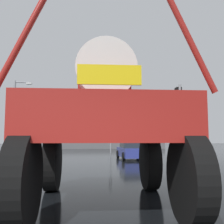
% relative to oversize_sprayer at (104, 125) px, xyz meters
% --- Properties ---
extents(ground_plane, '(120.00, 120.00, 0.00)m').
position_rel_oversize_sprayer_xyz_m(ground_plane, '(-0.37, 13.46, -1.96)').
color(ground_plane, black).
extents(oversize_sprayer, '(4.21, 5.29, 4.41)m').
position_rel_oversize_sprayer_xyz_m(oversize_sprayer, '(0.00, 0.00, 0.00)').
color(oversize_sprayer, black).
rests_on(oversize_sprayer, ground).
extents(sedan_ahead, '(1.99, 4.16, 1.52)m').
position_rel_oversize_sprayer_xyz_m(sedan_ahead, '(3.07, 13.67, -1.25)').
color(sedan_ahead, navy).
rests_on(sedan_ahead, ground).
extents(traffic_signal_near_right, '(0.24, 0.54, 4.01)m').
position_rel_oversize_sprayer_xyz_m(traffic_signal_near_right, '(3.68, 4.61, 0.96)').
color(traffic_signal_near_right, gray).
rests_on(traffic_signal_near_right, ground).
extents(traffic_signal_far_left, '(0.24, 0.55, 3.83)m').
position_rel_oversize_sprayer_xyz_m(traffic_signal_far_left, '(2.20, 22.04, 0.84)').
color(traffic_signal_far_left, gray).
rests_on(traffic_signal_far_left, ground).
extents(streetlight_far_left, '(1.64, 0.24, 7.03)m').
position_rel_oversize_sprayer_xyz_m(streetlight_far_left, '(-7.08, 18.25, 1.96)').
color(streetlight_far_left, gray).
rests_on(streetlight_far_left, ground).
extents(roadside_barrier, '(24.28, 0.24, 0.90)m').
position_rel_oversize_sprayer_xyz_m(roadside_barrier, '(-0.37, 33.27, -1.51)').
color(roadside_barrier, '#59595B').
rests_on(roadside_barrier, ground).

